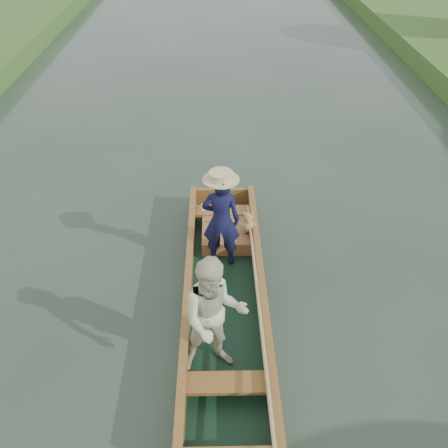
{
  "coord_description": "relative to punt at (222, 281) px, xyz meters",
  "views": [
    {
      "loc": [
        -0.1,
        -5.16,
        5.04
      ],
      "look_at": [
        0.0,
        0.6,
        0.95
      ],
      "focal_mm": 40.0,
      "sensor_mm": 36.0,
      "label": 1
    }
  ],
  "objects": [
    {
      "name": "punt",
      "position": [
        0.0,
        0.0,
        0.0
      ],
      "size": [
        1.14,
        5.08,
        1.7
      ],
      "color": "black",
      "rests_on": "ground"
    },
    {
      "name": "ground",
      "position": [
        0.05,
        0.16,
        -0.55
      ],
      "size": [
        120.0,
        120.0,
        0.0
      ],
      "primitive_type": "plane",
      "color": "#283D30",
      "rests_on": "ground"
    }
  ]
}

